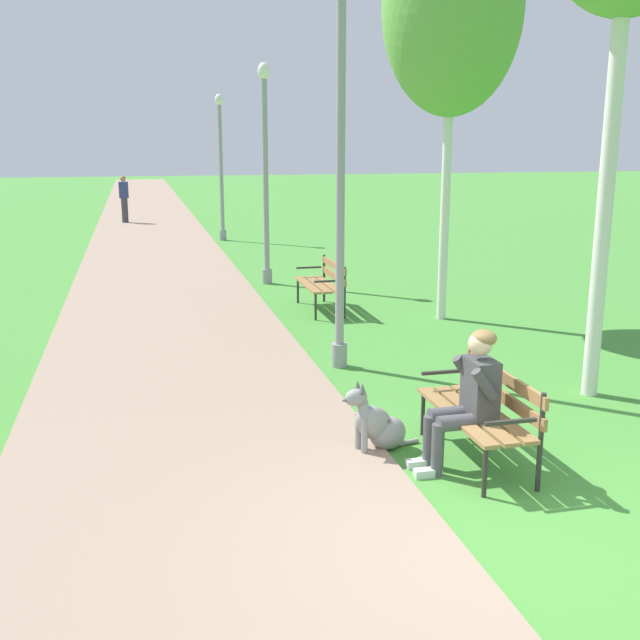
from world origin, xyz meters
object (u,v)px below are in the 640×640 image
object	(u,v)px
lamp_post_mid	(265,173)
lamp_post_near	(340,173)
dog_grey	(378,425)
birch_tree_third	(453,8)
park_bench_mid	(323,281)
pedestrian_distant	(124,199)
park_bench_near	(483,406)
lamp_post_far	(221,166)
person_seated_on_near_bench	(468,394)

from	to	relation	value
lamp_post_mid	lamp_post_near	bearing A→B (deg)	-90.74
dog_grey	birch_tree_third	distance (m)	7.19
park_bench_mid	pedestrian_distant	distance (m)	15.51
park_bench_near	birch_tree_third	size ratio (longest dim) A/B	0.24
lamp_post_mid	lamp_post_far	xyz separation A→B (m)	(-0.09, 7.08, -0.09)
lamp_post_far	dog_grey	bearing A→B (deg)	-91.25
dog_grey	lamp_post_near	world-z (taller)	lamp_post_near
person_seated_on_near_bench	dog_grey	world-z (taller)	person_seated_on_near_bench
lamp_post_mid	lamp_post_far	distance (m)	7.08
park_bench_near	dog_grey	xyz separation A→B (m)	(-0.85, 0.41, -0.25)
park_bench_near	pedestrian_distant	xyz separation A→B (m)	(-3.30, 21.53, 0.33)
lamp_post_far	lamp_post_mid	bearing A→B (deg)	-89.25
park_bench_near	pedestrian_distant	world-z (taller)	pedestrian_distant
person_seated_on_near_bench	park_bench_near	bearing A→B (deg)	30.30
lamp_post_mid	lamp_post_far	size ratio (longest dim) A/B	1.04
park_bench_near	lamp_post_mid	distance (m)	9.25
park_bench_near	person_seated_on_near_bench	distance (m)	0.29
park_bench_mid	lamp_post_near	distance (m)	3.83
lamp_post_near	lamp_post_mid	distance (m)	5.95
lamp_post_mid	lamp_post_far	world-z (taller)	lamp_post_mid
park_bench_mid	dog_grey	world-z (taller)	park_bench_mid
pedestrian_distant	park_bench_mid	bearing A→B (deg)	-77.33
lamp_post_near	pedestrian_distant	size ratio (longest dim) A/B	2.86
birch_tree_third	pedestrian_distant	distance (m)	17.41
dog_grey	lamp_post_mid	xyz separation A→B (m)	(0.43, 8.67, 1.95)
lamp_post_near	birch_tree_third	size ratio (longest dim) A/B	0.74
pedestrian_distant	lamp_post_mid	bearing A→B (deg)	-76.93
park_bench_near	lamp_post_mid	xyz separation A→B (m)	(-0.41, 9.08, 1.70)
dog_grey	birch_tree_third	size ratio (longest dim) A/B	0.13
park_bench_mid	birch_tree_third	distance (m)	4.69
park_bench_near	pedestrian_distant	size ratio (longest dim) A/B	0.91
dog_grey	pedestrian_distant	xyz separation A→B (m)	(-2.45, 21.12, 0.58)
park_bench_mid	person_seated_on_near_bench	distance (m)	6.53
dog_grey	lamp_post_far	bearing A→B (deg)	88.75
park_bench_near	park_bench_mid	size ratio (longest dim) A/B	1.00
person_seated_on_near_bench	lamp_post_mid	size ratio (longest dim) A/B	0.29
park_bench_near	lamp_post_near	xyz separation A→B (m)	(-0.49, 3.13, 1.92)
lamp_post_near	pedestrian_distant	distance (m)	18.68
lamp_post_mid	dog_grey	bearing A→B (deg)	-92.87
park_bench_mid	pedestrian_distant	world-z (taller)	pedestrian_distant
person_seated_on_near_bench	birch_tree_third	distance (m)	7.11
lamp_post_far	pedestrian_distant	size ratio (longest dim) A/B	2.48
dog_grey	lamp_post_near	size ratio (longest dim) A/B	0.18
lamp_post_mid	pedestrian_distant	xyz separation A→B (m)	(-2.89, 12.45, -1.37)
lamp_post_near	park_bench_mid	bearing A→B (deg)	79.73
park_bench_mid	lamp_post_mid	distance (m)	3.22
person_seated_on_near_bench	birch_tree_third	size ratio (longest dim) A/B	0.20
lamp_post_far	pedestrian_distant	distance (m)	6.19
park_bench_mid	lamp_post_far	bearing A→B (deg)	93.55
birch_tree_third	park_bench_near	bearing A→B (deg)	-108.74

